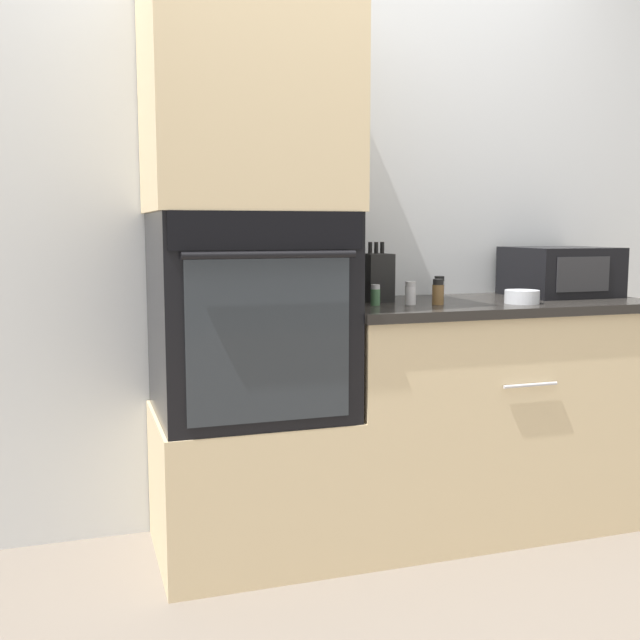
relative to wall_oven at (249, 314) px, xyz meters
The scene contains 13 objects.
ground_plane 1.00m from the wall_oven, 41.11° to the right, with size 12.00×12.00×0.00m, color #6B6056.
wall_back 0.60m from the wall_oven, 44.46° to the left, with size 8.00×0.05×2.50m.
oven_cabinet_base 0.62m from the wall_oven, 90.00° to the left, with size 0.68×0.60×0.53m.
wall_oven is the anchor object (origin of this frame).
oven_cabinet_upper 0.79m from the wall_oven, 90.00° to the left, with size 0.68×0.60×0.86m.
counter_unit 1.06m from the wall_oven, ahead, with size 1.27×0.63×0.91m.
microwave 1.37m from the wall_oven, ahead, with size 0.39×0.37×0.20m.
knife_block 0.56m from the wall_oven, 12.41° to the left, with size 0.10×0.14×0.23m.
bowl 1.04m from the wall_oven, ahead, with size 0.13×0.13×0.05m.
condiment_jar_near 0.71m from the wall_oven, ahead, with size 0.04×0.04×0.10m.
condiment_jar_mid 0.88m from the wall_oven, 12.80° to the left, with size 0.04×0.04×0.09m.
condiment_jar_far 0.61m from the wall_oven, ahead, with size 0.04×0.04×0.09m.
condiment_jar_back 0.48m from the wall_oven, ahead, with size 0.04×0.04×0.08m.
Camera 1 is at (-0.92, -2.29, 1.19)m, focal length 42.00 mm.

